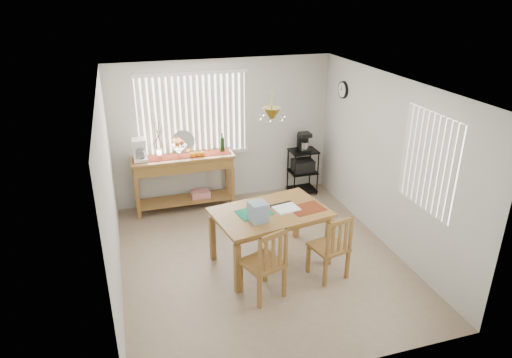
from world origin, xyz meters
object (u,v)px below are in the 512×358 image
object	(u,v)px
dining_table	(270,217)
chair_left	(265,264)
chair_right	(331,247)
wire_cart	(303,167)
sideboard	(184,170)
cart_items	(304,142)

from	to	relation	value
dining_table	chair_left	bearing A→B (deg)	-113.18
chair_right	wire_cart	bearing A→B (deg)	75.62
sideboard	chair_left	distance (m)	2.91
sideboard	cart_items	size ratio (longest dim) A/B	4.98
chair_left	dining_table	bearing A→B (deg)	66.82
sideboard	chair_right	xyz separation A→B (m)	(1.57, -2.70, -0.28)
wire_cart	cart_items	world-z (taller)	cart_items
sideboard	cart_items	distance (m)	2.29
wire_cart	chair_left	world-z (taller)	chair_left
cart_items	chair_right	size ratio (longest dim) A/B	0.37
dining_table	chair_left	world-z (taller)	chair_left
wire_cart	cart_items	size ratio (longest dim) A/B	2.43
dining_table	chair_left	xyz separation A→B (m)	(-0.32, -0.74, -0.24)
wire_cart	dining_table	world-z (taller)	wire_cart
dining_table	chair_right	world-z (taller)	chair_right
sideboard	dining_table	xyz separation A→B (m)	(0.90, -2.10, -0.01)
wire_cart	chair_right	world-z (taller)	chair_right
sideboard	chair_left	bearing A→B (deg)	-78.39
wire_cart	dining_table	xyz separation A→B (m)	(-1.37, -2.12, 0.22)
cart_items	dining_table	world-z (taller)	cart_items
dining_table	chair_right	distance (m)	0.94
sideboard	chair_right	world-z (taller)	sideboard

